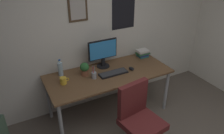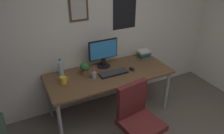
# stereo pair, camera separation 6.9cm
# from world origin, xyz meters

# --- Properties ---
(wall_back) EXTENTS (4.40, 0.10, 2.60)m
(wall_back) POSITION_xyz_m (-0.00, 2.15, 1.30)
(wall_back) COLOR silver
(wall_back) RESTS_ON ground_plane
(desk) EXTENTS (1.83, 0.78, 0.74)m
(desk) POSITION_xyz_m (-0.06, 1.68, 0.67)
(desk) COLOR brown
(desk) RESTS_ON ground_plane
(office_chair) EXTENTS (0.57, 0.57, 0.95)m
(office_chair) POSITION_xyz_m (-0.06, 0.88, 0.53)
(office_chair) COLOR #591E1E
(office_chair) RESTS_ON ground_plane
(monitor) EXTENTS (0.46, 0.20, 0.43)m
(monitor) POSITION_xyz_m (-0.04, 1.91, 0.98)
(monitor) COLOR black
(monitor) RESTS_ON desk
(keyboard) EXTENTS (0.43, 0.15, 0.03)m
(keyboard) POSITION_xyz_m (-0.01, 1.63, 0.75)
(keyboard) COLOR black
(keyboard) RESTS_ON desk
(computer_mouse) EXTENTS (0.06, 0.11, 0.04)m
(computer_mouse) POSITION_xyz_m (0.29, 1.62, 0.76)
(computer_mouse) COLOR black
(computer_mouse) RESTS_ON desk
(water_bottle) EXTENTS (0.07, 0.07, 0.25)m
(water_bottle) POSITION_xyz_m (-0.70, 1.95, 0.84)
(water_bottle) COLOR silver
(water_bottle) RESTS_ON desk
(coffee_mug_near) EXTENTS (0.13, 0.09, 0.10)m
(coffee_mug_near) POSITION_xyz_m (-0.73, 1.71, 0.79)
(coffee_mug_near) COLOR yellow
(coffee_mug_near) RESTS_ON desk
(potted_plant) EXTENTS (0.13, 0.13, 0.19)m
(potted_plant) POSITION_xyz_m (-0.39, 1.79, 0.84)
(potted_plant) COLOR brown
(potted_plant) RESTS_ON desk
(pen_cup) EXTENTS (0.07, 0.07, 0.20)m
(pen_cup) POSITION_xyz_m (-0.31, 1.65, 0.79)
(pen_cup) COLOR #9EA0A5
(pen_cup) RESTS_ON desk
(book_stack_left) EXTENTS (0.22, 0.17, 0.13)m
(book_stack_left) POSITION_xyz_m (0.70, 1.91, 0.80)
(book_stack_left) COLOR #26727A
(book_stack_left) RESTS_ON desk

